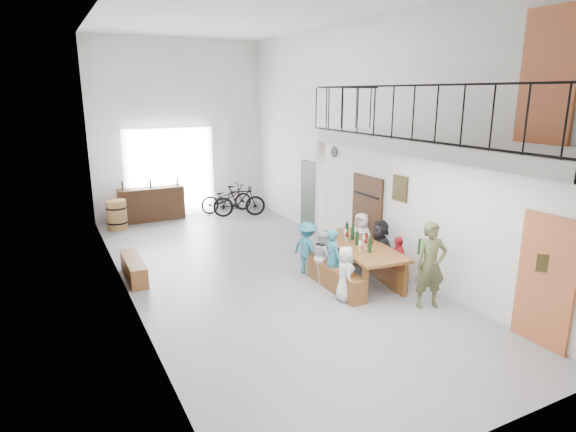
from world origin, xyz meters
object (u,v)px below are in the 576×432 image
serving_counter (152,204)px  tasting_table (359,248)px  bicycle_near (226,198)px  bench_inner (332,276)px  oak_barrel (117,215)px  host_standing (431,265)px  side_bench (134,269)px

serving_counter → tasting_table: bearing=-68.4°
serving_counter → bicycle_near: serving_counter is taller
tasting_table → bench_inner: bearing=-167.7°
oak_barrel → bicycle_near: size_ratio=0.49×
oak_barrel → serving_counter: 1.28m
host_standing → oak_barrel: bearing=136.6°
bench_inner → bicycle_near: (0.30, 7.04, 0.23)m
side_bench → bicycle_near: bearing=50.8°
serving_counter → bicycle_near: size_ratio=1.10×
bench_inner → host_standing: host_standing is taller
serving_counter → side_bench: bearing=-106.7°
bicycle_near → side_bench: bearing=138.7°
tasting_table → serving_counter: (-2.82, 7.03, -0.19)m
oak_barrel → bicycle_near: 3.61m
serving_counter → host_standing: size_ratio=1.20×
host_standing → bench_inner: bearing=142.3°
oak_barrel → bicycle_near: bicycle_near is taller
tasting_table → bench_inner: 0.84m
tasting_table → bicycle_near: (-0.39, 6.98, -0.24)m
serving_counter → bench_inner: bearing=-73.6°
tasting_table → host_standing: bearing=-69.5°
side_bench → host_standing: (4.62, -3.96, 0.60)m
oak_barrel → serving_counter: bearing=27.7°
tasting_table → bicycle_near: bicycle_near is taller
tasting_table → oak_barrel: bearing=128.7°
bench_inner → host_standing: (1.09, -1.62, 0.58)m
tasting_table → host_standing: size_ratio=1.61×
bicycle_near → host_standing: bearing=-177.0°
host_standing → tasting_table: bearing=121.8°
tasting_table → oak_barrel: oak_barrel is taller
bench_inner → bicycle_near: bicycle_near is taller
host_standing → bicycle_near: (-0.78, 8.66, -0.35)m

